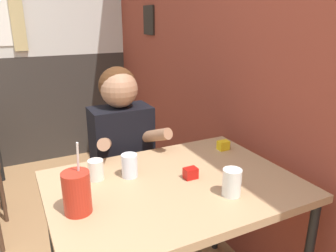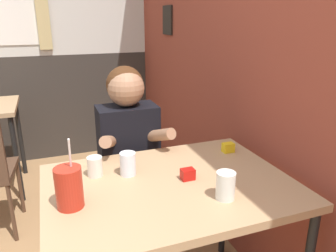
% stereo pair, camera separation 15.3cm
% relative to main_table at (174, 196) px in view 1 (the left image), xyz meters
% --- Properties ---
extents(brick_wall_right, '(0.08, 4.69, 2.70)m').
position_rel_main_table_xyz_m(brick_wall_right, '(0.63, 1.00, 0.64)').
color(brick_wall_right, brown).
rests_on(brick_wall_right, ground_plane).
extents(main_table, '(1.08, 0.78, 0.78)m').
position_rel_main_table_xyz_m(main_table, '(0.00, 0.00, 0.00)').
color(main_table, tan).
rests_on(main_table, ground_plane).
extents(person_seated, '(0.42, 0.41, 1.22)m').
position_rel_main_table_xyz_m(person_seated, '(-0.05, 0.56, -0.06)').
color(person_seated, black).
rests_on(person_seated, ground_plane).
extents(cocktail_pitcher, '(0.10, 0.10, 0.28)m').
position_rel_main_table_xyz_m(cocktail_pitcher, '(-0.43, -0.04, 0.15)').
color(cocktail_pitcher, '#B22819').
rests_on(cocktail_pitcher, main_table).
extents(glass_near_pitcher, '(0.07, 0.07, 0.11)m').
position_rel_main_table_xyz_m(glass_near_pitcher, '(-0.15, 0.14, 0.12)').
color(glass_near_pitcher, silver).
rests_on(glass_near_pitcher, main_table).
extents(glass_center, '(0.08, 0.08, 0.11)m').
position_rel_main_table_xyz_m(glass_center, '(0.16, -0.20, 0.13)').
color(glass_center, silver).
rests_on(glass_center, main_table).
extents(glass_far_side, '(0.07, 0.07, 0.09)m').
position_rel_main_table_xyz_m(glass_far_side, '(-0.30, 0.18, 0.12)').
color(glass_far_side, silver).
rests_on(glass_far_side, main_table).
extents(condiment_ketchup, '(0.06, 0.04, 0.05)m').
position_rel_main_table_xyz_m(condiment_ketchup, '(0.09, 0.00, 0.10)').
color(condiment_ketchup, '#B7140F').
rests_on(condiment_ketchup, main_table).
extents(condiment_mustard, '(0.06, 0.04, 0.05)m').
position_rel_main_table_xyz_m(condiment_mustard, '(0.42, 0.21, 0.10)').
color(condiment_mustard, yellow).
rests_on(condiment_mustard, main_table).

